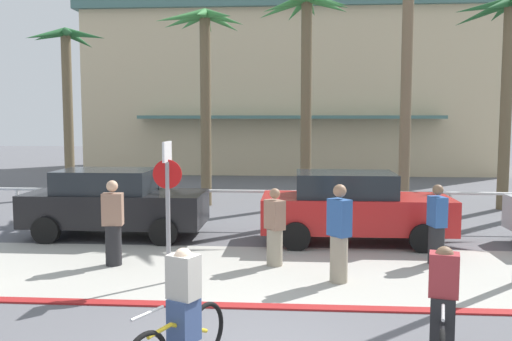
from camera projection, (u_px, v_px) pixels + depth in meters
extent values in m
plane|color=#5B5B60|center=(273.00, 218.00, 16.50)|extent=(80.00, 80.00, 0.00)
cube|color=#ADAAA0|center=(260.00, 272.00, 10.74)|extent=(44.00, 4.00, 0.02)
cube|color=maroon|center=(252.00, 306.00, 8.76)|extent=(44.00, 0.24, 0.03)
cube|color=beige|center=(291.00, 95.00, 31.97)|extent=(21.61, 8.01, 8.49)
cube|color=#47706B|center=(291.00, 16.00, 31.54)|extent=(22.21, 8.61, 0.50)
cube|color=#47706B|center=(289.00, 117.00, 27.61)|extent=(15.13, 1.20, 0.16)
cylinder|color=white|center=(271.00, 191.00, 14.92)|extent=(18.87, 0.08, 0.08)
cylinder|color=white|center=(18.00, 207.00, 15.48)|extent=(0.08, 0.08, 1.00)
cylinder|color=white|center=(100.00, 208.00, 15.31)|extent=(0.08, 0.08, 1.00)
cylinder|color=white|center=(185.00, 209.00, 15.14)|extent=(0.08, 0.08, 1.00)
cylinder|color=white|center=(271.00, 210.00, 14.97)|extent=(0.08, 0.08, 1.00)
cylinder|color=white|center=(359.00, 211.00, 14.80)|extent=(0.08, 0.08, 1.00)
cylinder|color=white|center=(450.00, 212.00, 14.62)|extent=(0.08, 0.08, 1.00)
cylinder|color=gray|center=(168.00, 223.00, 9.93)|extent=(0.08, 0.08, 2.20)
cube|color=white|center=(167.00, 152.00, 9.80)|extent=(0.04, 0.56, 0.36)
cylinder|color=red|center=(167.00, 174.00, 9.84)|extent=(0.52, 0.03, 0.52)
cylinder|color=brown|center=(68.00, 115.00, 20.67)|extent=(0.36, 0.36, 6.12)
cone|color=#235B2D|center=(85.00, 35.00, 20.34)|extent=(1.54, 0.32, 0.57)
cone|color=#235B2D|center=(79.00, 40.00, 20.91)|extent=(0.95, 1.32, 0.76)
cone|color=#235B2D|center=(63.00, 39.00, 21.00)|extent=(0.99, 1.40, 0.66)
cone|color=#235B2D|center=(50.00, 36.00, 20.44)|extent=(1.28, 0.32, 0.61)
cone|color=#235B2D|center=(46.00, 35.00, 19.72)|extent=(1.14, 1.66, 0.73)
cone|color=#235B2D|center=(69.00, 32.00, 19.59)|extent=(1.20, 1.75, 0.58)
cylinder|color=brown|center=(206.00, 111.00, 18.63)|extent=(0.36, 0.36, 6.41)
cone|color=#387F3D|center=(224.00, 19.00, 18.29)|extent=(1.37, 0.32, 0.69)
cone|color=#387F3D|center=(222.00, 22.00, 18.80)|extent=(1.29, 1.29, 0.75)
cone|color=#387F3D|center=(208.00, 23.00, 19.02)|extent=(0.32, 1.47, 0.71)
cone|color=#387F3D|center=(193.00, 21.00, 18.87)|extent=(1.27, 1.27, 0.66)
cone|color=#387F3D|center=(185.00, 20.00, 18.39)|extent=(1.46, 0.32, 0.76)
cone|color=#387F3D|center=(181.00, 17.00, 17.73)|extent=(1.60, 1.60, 0.77)
cone|color=#387F3D|center=(201.00, 14.00, 17.60)|extent=(0.32, 1.54, 0.62)
cone|color=#387F3D|center=(218.00, 15.00, 17.81)|extent=(1.26, 1.26, 0.60)
cylinder|color=brown|center=(306.00, 104.00, 18.41)|extent=(0.36, 0.36, 6.87)
cone|color=#387F3D|center=(327.00, 1.00, 18.05)|extent=(1.37, 0.32, 0.58)
cone|color=#387F3D|center=(328.00, 5.00, 18.63)|extent=(1.65, 1.45, 0.58)
cone|color=#387F3D|center=(311.00, 7.00, 18.94)|extent=(0.63, 1.83, 0.59)
cone|color=#387F3D|center=(297.00, 10.00, 18.67)|extent=(0.97, 1.36, 0.84)
cone|color=#387F3D|center=(283.00, 8.00, 18.45)|extent=(1.80, 0.92, 0.85)
cone|color=#387F3D|center=(285.00, 5.00, 17.90)|extent=(1.61, 0.85, 0.84)
cone|color=#387F3D|center=(327.00, 2.00, 17.55)|extent=(1.52, 1.35, 0.84)
cylinder|color=#756047|center=(407.00, 57.00, 17.95)|extent=(0.36, 0.36, 9.89)
cylinder|color=brown|center=(506.00, 107.00, 17.79)|extent=(0.36, 0.36, 6.61)
cone|color=#235B2D|center=(500.00, 12.00, 18.36)|extent=(0.32, 1.82, 0.63)
cone|color=#235B2D|center=(482.00, 14.00, 18.21)|extent=(1.62, 1.62, 0.82)
cone|color=#235B2D|center=(482.00, 7.00, 17.55)|extent=(1.77, 0.32, 0.63)
cone|color=#235B2D|center=(499.00, 5.00, 17.00)|extent=(1.36, 1.36, 0.71)
cube|color=black|center=(116.00, 208.00, 13.84)|extent=(4.40, 1.80, 0.80)
cube|color=#1E2328|center=(106.00, 181.00, 13.80)|extent=(2.29, 1.58, 0.56)
cylinder|color=black|center=(180.00, 218.00, 14.67)|extent=(0.66, 0.22, 0.66)
cylinder|color=black|center=(164.00, 232.00, 12.89)|extent=(0.66, 0.22, 0.66)
cylinder|color=black|center=(76.00, 217.00, 14.88)|extent=(0.66, 0.22, 0.66)
cylinder|color=black|center=(46.00, 230.00, 13.09)|extent=(0.66, 0.22, 0.66)
cube|color=red|center=(355.00, 213.00, 13.16)|extent=(4.40, 1.80, 0.80)
cube|color=#1E2328|center=(345.00, 184.00, 13.12)|extent=(2.29, 1.58, 0.56)
cylinder|color=black|center=(408.00, 223.00, 13.99)|extent=(0.66, 0.22, 0.66)
cylinder|color=black|center=(424.00, 238.00, 12.21)|extent=(0.66, 0.22, 0.66)
cylinder|color=black|center=(296.00, 222.00, 14.20)|extent=(0.66, 0.22, 0.66)
cylinder|color=black|center=(296.00, 236.00, 12.41)|extent=(0.66, 0.22, 0.66)
torus|color=black|center=(206.00, 331.00, 6.92)|extent=(0.38, 0.67, 0.72)
cylinder|color=gold|center=(189.00, 328.00, 6.63)|extent=(0.36, 0.64, 0.35)
cylinder|color=gold|center=(160.00, 331.00, 6.17)|extent=(0.22, 0.36, 0.07)
cylinder|color=gold|center=(184.00, 325.00, 6.54)|extent=(0.05, 0.05, 0.44)
cylinder|color=silver|center=(147.00, 313.00, 5.98)|extent=(0.26, 0.46, 0.04)
cube|color=#384C7A|center=(184.00, 320.00, 6.53)|extent=(0.40, 0.41, 0.52)
cube|color=#B7B2A8|center=(183.00, 277.00, 6.48)|extent=(0.42, 0.39, 0.52)
sphere|color=beige|center=(183.00, 257.00, 6.46)|extent=(0.22, 0.22, 0.22)
torus|color=black|center=(442.00, 327.00, 7.05)|extent=(0.24, 0.71, 0.72)
cylinder|color=black|center=(442.00, 325.00, 6.72)|extent=(0.22, 0.68, 0.35)
cylinder|color=black|center=(442.00, 329.00, 6.21)|extent=(0.14, 0.38, 0.07)
cylinder|color=black|center=(442.00, 322.00, 6.62)|extent=(0.05, 0.05, 0.44)
cylinder|color=silver|center=(443.00, 312.00, 6.00)|extent=(0.16, 0.49, 0.04)
cube|color=#232326|center=(443.00, 317.00, 6.61)|extent=(0.35, 0.38, 0.52)
cube|color=#A33338|center=(444.00, 275.00, 6.56)|extent=(0.39, 0.34, 0.52)
sphere|color=brown|center=(445.00, 256.00, 6.54)|extent=(0.22, 0.22, 0.22)
cylinder|color=gray|center=(275.00, 248.00, 11.12)|extent=(0.45, 0.45, 0.76)
cube|color=#93705B|center=(275.00, 215.00, 11.06)|extent=(0.45, 0.48, 0.59)
sphere|color=#9E7556|center=(275.00, 193.00, 11.02)|extent=(0.21, 0.21, 0.21)
cylinder|color=gray|center=(339.00, 260.00, 9.99)|extent=(0.45, 0.45, 0.86)
cube|color=#2D5699|center=(339.00, 218.00, 9.92)|extent=(0.45, 0.48, 0.67)
sphere|color=#9E7556|center=(340.00, 191.00, 9.88)|extent=(0.24, 0.24, 0.24)
cylinder|color=#232326|center=(436.00, 246.00, 11.26)|extent=(0.38, 0.38, 0.79)
cube|color=#2D5699|center=(437.00, 212.00, 11.19)|extent=(0.34, 0.45, 0.61)
sphere|color=brown|center=(438.00, 190.00, 11.15)|extent=(0.22, 0.22, 0.22)
cylinder|color=#232326|center=(114.00, 246.00, 11.15)|extent=(0.36, 0.36, 0.83)
cube|color=#93705B|center=(113.00, 209.00, 11.08)|extent=(0.43, 0.31, 0.64)
sphere|color=#D6A884|center=(112.00, 186.00, 11.04)|extent=(0.23, 0.23, 0.23)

